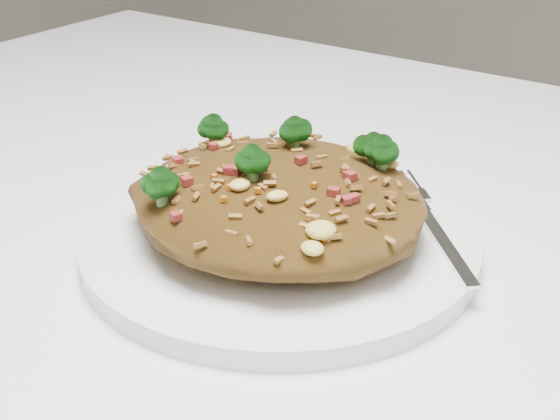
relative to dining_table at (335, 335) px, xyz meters
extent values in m
cube|color=white|center=(0.00, 0.00, 0.07)|extent=(1.20, 0.80, 0.04)
cylinder|color=brown|center=(-0.54, 0.34, -0.30)|extent=(0.06, 0.06, 0.71)
cylinder|color=white|center=(-0.02, -0.05, 0.10)|extent=(0.25, 0.25, 0.01)
ellipsoid|color=brown|center=(-0.02, -0.05, 0.13)|extent=(0.19, 0.18, 0.05)
ellipsoid|color=#093E08|center=(-0.06, -0.11, 0.15)|extent=(0.02, 0.02, 0.02)
ellipsoid|color=#093E08|center=(0.02, 0.00, 0.16)|extent=(0.02, 0.02, 0.02)
ellipsoid|color=#093E08|center=(-0.02, -0.07, 0.16)|extent=(0.02, 0.02, 0.02)
ellipsoid|color=#093E08|center=(-0.08, -0.03, 0.15)|extent=(0.02, 0.02, 0.02)
ellipsoid|color=#093E08|center=(0.03, 0.00, 0.15)|extent=(0.02, 0.02, 0.02)
ellipsoid|color=#093E08|center=(-0.03, -0.01, 0.16)|extent=(0.02, 0.02, 0.02)
cube|color=silver|center=(0.09, -0.02, 0.11)|extent=(0.07, 0.08, 0.00)
cube|color=silver|center=(0.03, 0.05, 0.11)|extent=(0.04, 0.04, 0.00)
camera|label=1|loc=(0.24, -0.41, 0.34)|focal=50.00mm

